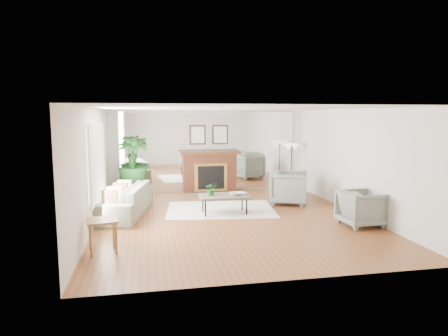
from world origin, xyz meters
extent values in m
plane|color=brown|center=(0.00, 0.00, 0.00)|extent=(7.00, 7.00, 0.00)
cube|color=silver|center=(-2.99, 0.00, 1.25)|extent=(0.02, 7.00, 2.50)
cube|color=silver|center=(2.99, 0.00, 1.25)|extent=(0.02, 7.00, 2.50)
cube|color=silver|center=(0.00, 3.49, 1.25)|extent=(6.00, 0.02, 2.50)
cube|color=silver|center=(0.00, 3.47, 1.25)|extent=(5.40, 0.04, 2.40)
cube|color=#B2E09E|center=(-2.96, 0.40, 1.35)|extent=(0.04, 2.40, 1.50)
cube|color=brown|center=(0.00, 3.28, 0.60)|extent=(1.60, 0.40, 1.20)
cube|color=gold|center=(0.00, 3.07, 0.48)|extent=(1.00, 0.04, 0.85)
cube|color=black|center=(0.00, 3.05, 0.48)|extent=(0.80, 0.04, 0.70)
cube|color=#62584D|center=(0.00, 2.93, 0.01)|extent=(1.70, 0.55, 0.03)
cube|color=#4D2E19|center=(0.00, 3.26, 1.22)|extent=(1.85, 0.46, 0.10)
cube|color=black|center=(-0.35, 3.43, 1.75)|extent=(0.50, 0.04, 0.60)
cube|color=black|center=(0.35, 3.43, 1.75)|extent=(0.50, 0.04, 0.60)
cube|color=white|center=(-0.11, 0.86, 0.01)|extent=(2.83, 2.17, 0.03)
cube|color=#62584D|center=(-0.10, 0.42, 0.44)|extent=(1.17, 0.69, 0.06)
cylinder|color=black|center=(-0.58, 0.18, 0.20)|extent=(0.04, 0.04, 0.41)
cylinder|color=black|center=(0.39, 0.17, 0.20)|extent=(0.04, 0.04, 0.41)
cylinder|color=black|center=(-0.58, 0.67, 0.20)|extent=(0.04, 0.04, 0.41)
cylinder|color=black|center=(0.39, 0.66, 0.20)|extent=(0.04, 0.04, 0.41)
imported|color=slate|center=(-2.45, 0.81, 0.35)|extent=(1.39, 2.56, 0.71)
imported|color=gray|center=(1.82, 1.24, 0.44)|extent=(1.25, 1.24, 0.88)
imported|color=gray|center=(2.60, -1.07, 0.38)|extent=(0.89, 0.87, 0.76)
cube|color=#98633C|center=(-2.65, -1.76, 0.56)|extent=(0.59, 0.59, 0.04)
cylinder|color=#98633C|center=(-2.81, -1.99, 0.27)|extent=(0.04, 0.04, 0.55)
cylinder|color=#98633C|center=(-2.41, -1.92, 0.27)|extent=(0.04, 0.04, 0.55)
cylinder|color=#98633C|center=(-2.89, -1.59, 0.27)|extent=(0.04, 0.04, 0.55)
cylinder|color=#98633C|center=(-2.49, -1.52, 0.27)|extent=(0.04, 0.04, 0.55)
cylinder|color=#29231E|center=(-2.29, 2.97, 0.18)|extent=(0.51, 0.51, 0.36)
imported|color=#265921|center=(-2.29, 2.97, 1.00)|extent=(0.95, 0.95, 1.49)
cylinder|color=black|center=(2.48, 2.89, 0.02)|extent=(0.25, 0.25, 0.04)
cylinder|color=black|center=(2.48, 2.89, 0.71)|extent=(0.03, 0.03, 1.43)
cone|color=white|center=(2.37, 2.89, 1.38)|extent=(0.27, 0.27, 0.20)
cone|color=white|center=(2.58, 2.89, 1.38)|extent=(0.27, 0.27, 0.20)
imported|color=#265921|center=(-0.40, 0.45, 0.63)|extent=(0.30, 0.26, 0.33)
imported|color=#98633C|center=(0.15, 0.37, 0.50)|extent=(0.34, 0.34, 0.07)
imported|color=#98633C|center=(0.26, 0.55, 0.48)|extent=(0.28, 0.33, 0.02)
camera|label=1|loc=(-1.84, -8.69, 2.36)|focal=32.00mm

